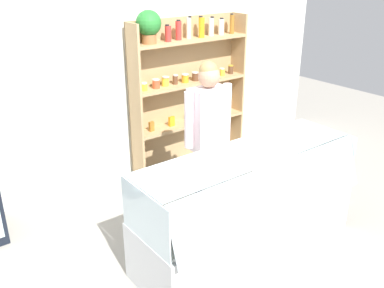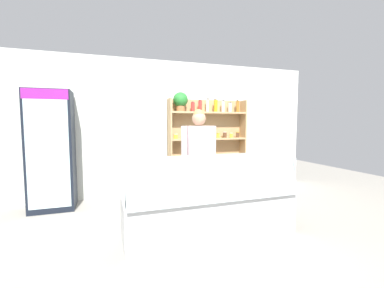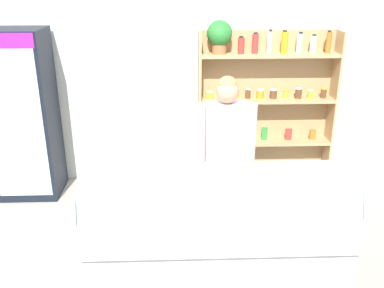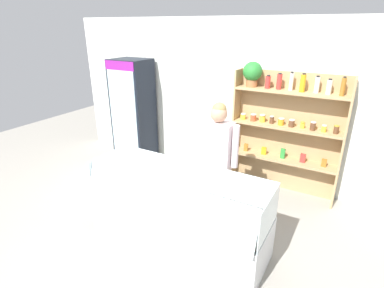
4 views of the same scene
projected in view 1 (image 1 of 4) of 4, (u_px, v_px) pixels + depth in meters
The scene contains 5 objects.
ground_plane at pixel (224, 252), 4.07m from camera, with size 12.00×12.00×0.00m, color gray.
back_wall at pixel (112, 72), 5.06m from camera, with size 6.80×0.10×2.70m, color silver.
shelving_unit at pixel (183, 78), 5.45m from camera, with size 1.67×0.30×2.06m.
deli_display_case at pixel (246, 222), 3.99m from camera, with size 2.20×0.78×1.01m.
shop_clerk at pixel (208, 128), 4.37m from camera, with size 0.58×0.25×1.67m.
Camera 1 is at (-2.27, -2.48, 2.54)m, focal length 40.00 mm.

